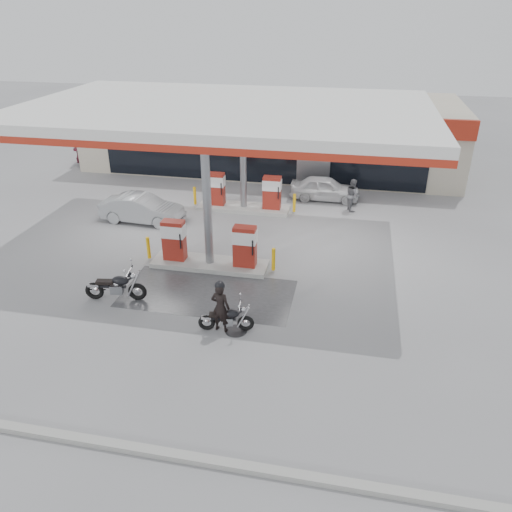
{
  "coord_description": "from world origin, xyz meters",
  "views": [
    {
      "loc": [
        5.15,
        -14.43,
        9.22
      ],
      "look_at": [
        2.06,
        0.88,
        1.2
      ],
      "focal_mm": 35.0,
      "sensor_mm": 36.0,
      "label": 1
    }
  ],
  "objects_px": {
    "biker_main": "(220,308)",
    "attendant": "(353,195)",
    "parked_car_left": "(110,154)",
    "parked_car_right": "(342,167)",
    "sedan_white": "(325,188)",
    "pump_island_near": "(209,249)",
    "main_motorcycle": "(227,319)",
    "pump_island_far": "(244,196)",
    "parked_motorcycle": "(117,287)",
    "hatchback_silver": "(142,209)"
  },
  "relations": [
    {
      "from": "parked_motorcycle",
      "to": "parked_car_right",
      "type": "distance_m",
      "value": 16.52
    },
    {
      "from": "main_motorcycle",
      "to": "biker_main",
      "type": "height_order",
      "value": "biker_main"
    },
    {
      "from": "parked_car_left",
      "to": "parked_car_right",
      "type": "distance_m",
      "value": 14.49
    },
    {
      "from": "parked_car_right",
      "to": "biker_main",
      "type": "bearing_deg",
      "value": -169.16
    },
    {
      "from": "pump_island_near",
      "to": "parked_car_right",
      "type": "relative_size",
      "value": 1.15
    },
    {
      "from": "pump_island_near",
      "to": "main_motorcycle",
      "type": "bearing_deg",
      "value": -66.74
    },
    {
      "from": "biker_main",
      "to": "parked_car_right",
      "type": "xyz_separation_m",
      "value": [
        2.97,
        16.03,
        -0.21
      ]
    },
    {
      "from": "sedan_white",
      "to": "attendant",
      "type": "xyz_separation_m",
      "value": [
        1.42,
        -1.2,
        0.18
      ]
    },
    {
      "from": "parked_car_left",
      "to": "attendant",
      "type": "bearing_deg",
      "value": -122.11
    },
    {
      "from": "pump_island_far",
      "to": "parked_car_right",
      "type": "relative_size",
      "value": 1.15
    },
    {
      "from": "pump_island_near",
      "to": "parked_motorcycle",
      "type": "relative_size",
      "value": 2.42
    },
    {
      "from": "main_motorcycle",
      "to": "sedan_white",
      "type": "xyz_separation_m",
      "value": [
        2.09,
        12.19,
        0.21
      ]
    },
    {
      "from": "parked_motorcycle",
      "to": "sedan_white",
      "type": "relative_size",
      "value": 0.6
    },
    {
      "from": "pump_island_far",
      "to": "parked_motorcycle",
      "type": "distance_m",
      "value": 9.32
    },
    {
      "from": "pump_island_far",
      "to": "sedan_white",
      "type": "distance_m",
      "value": 4.39
    },
    {
      "from": "hatchback_silver",
      "to": "parked_car_left",
      "type": "relative_size",
      "value": 0.95
    },
    {
      "from": "attendant",
      "to": "parked_car_right",
      "type": "xyz_separation_m",
      "value": [
        -0.72,
        5.0,
        -0.17
      ]
    },
    {
      "from": "main_motorcycle",
      "to": "parked_car_left",
      "type": "distance_m",
      "value": 19.81
    },
    {
      "from": "pump_island_near",
      "to": "biker_main",
      "type": "xyz_separation_m",
      "value": [
        1.53,
        -4.03,
        0.12
      ]
    },
    {
      "from": "hatchback_silver",
      "to": "pump_island_far",
      "type": "bearing_deg",
      "value": -57.53
    },
    {
      "from": "parked_car_left",
      "to": "parked_motorcycle",
      "type": "bearing_deg",
      "value": -167.19
    },
    {
      "from": "pump_island_near",
      "to": "parked_car_right",
      "type": "height_order",
      "value": "pump_island_near"
    },
    {
      "from": "main_motorcycle",
      "to": "hatchback_silver",
      "type": "height_order",
      "value": "hatchback_silver"
    },
    {
      "from": "pump_island_far",
      "to": "hatchback_silver",
      "type": "height_order",
      "value": "pump_island_far"
    },
    {
      "from": "pump_island_near",
      "to": "pump_island_far",
      "type": "bearing_deg",
      "value": 90.0
    },
    {
      "from": "biker_main",
      "to": "pump_island_near",
      "type": "bearing_deg",
      "value": -60.59
    },
    {
      "from": "attendant",
      "to": "sedan_white",
      "type": "bearing_deg",
      "value": 32.38
    },
    {
      "from": "sedan_white",
      "to": "parked_car_left",
      "type": "bearing_deg",
      "value": 74.39
    },
    {
      "from": "pump_island_far",
      "to": "parked_car_right",
      "type": "height_order",
      "value": "pump_island_far"
    },
    {
      "from": "pump_island_far",
      "to": "main_motorcycle",
      "type": "bearing_deg",
      "value": -80.26
    },
    {
      "from": "parked_motorcycle",
      "to": "sedan_white",
      "type": "height_order",
      "value": "sedan_white"
    },
    {
      "from": "biker_main",
      "to": "attendant",
      "type": "distance_m",
      "value": 11.63
    },
    {
      "from": "parked_car_left",
      "to": "main_motorcycle",
      "type": "bearing_deg",
      "value": -157.72
    },
    {
      "from": "parked_motorcycle",
      "to": "parked_car_right",
      "type": "height_order",
      "value": "parked_car_right"
    },
    {
      "from": "hatchback_silver",
      "to": "parked_car_right",
      "type": "xyz_separation_m",
      "value": [
        8.78,
        8.4,
        -0.01
      ]
    },
    {
      "from": "biker_main",
      "to": "parked_motorcycle",
      "type": "height_order",
      "value": "biker_main"
    },
    {
      "from": "sedan_white",
      "to": "parked_car_right",
      "type": "xyz_separation_m",
      "value": [
        0.7,
        3.8,
        0.01
      ]
    },
    {
      "from": "biker_main",
      "to": "attendant",
      "type": "relative_size",
      "value": 1.06
    },
    {
      "from": "pump_island_near",
      "to": "attendant",
      "type": "relative_size",
      "value": 3.27
    },
    {
      "from": "attendant",
      "to": "parked_motorcycle",
      "type": "bearing_deg",
      "value": 125.11
    },
    {
      "from": "main_motorcycle",
      "to": "hatchback_silver",
      "type": "xyz_separation_m",
      "value": [
        -6.0,
        7.59,
        0.24
      ]
    },
    {
      "from": "main_motorcycle",
      "to": "attendant",
      "type": "height_order",
      "value": "attendant"
    },
    {
      "from": "pump_island_far",
      "to": "parked_car_left",
      "type": "xyz_separation_m",
      "value": [
        -9.99,
        6.0,
        -0.12
      ]
    },
    {
      "from": "pump_island_near",
      "to": "sedan_white",
      "type": "distance_m",
      "value": 9.04
    },
    {
      "from": "pump_island_near",
      "to": "sedan_white",
      "type": "height_order",
      "value": "pump_island_near"
    },
    {
      "from": "parked_motorcycle",
      "to": "parked_car_left",
      "type": "bearing_deg",
      "value": 107.3
    },
    {
      "from": "main_motorcycle",
      "to": "pump_island_far",
      "type": "bearing_deg",
      "value": 89.65
    },
    {
      "from": "biker_main",
      "to": "parked_motorcycle",
      "type": "distance_m",
      "value": 4.12
    },
    {
      "from": "pump_island_far",
      "to": "attendant",
      "type": "distance_m",
      "value": 5.32
    },
    {
      "from": "biker_main",
      "to": "attendant",
      "type": "height_order",
      "value": "biker_main"
    }
  ]
}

